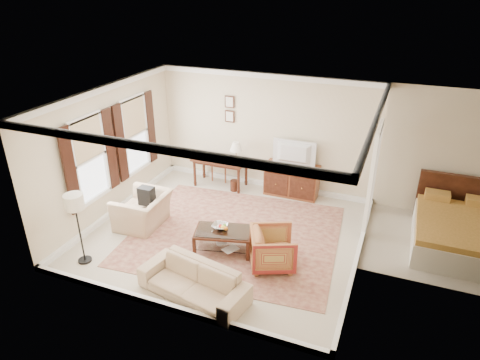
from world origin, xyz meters
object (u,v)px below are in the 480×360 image
Objects in this scene: sideboard at (292,180)px; coffee_table at (223,235)px; striped_armchair at (273,247)px; club_armchair at (142,205)px; tv at (294,146)px; writing_desk at (220,163)px; sofa at (193,277)px.

coffee_table is (-0.60, -2.81, -0.05)m from sideboard.
club_armchair reaches higher than striped_armchair.
tv reaches higher than striped_armchair.
club_armchair reaches higher than coffee_table.
club_armchair is (-0.76, -2.41, -0.15)m from writing_desk.
writing_desk is 3.60m from striped_armchair.
writing_desk is at bearing 115.12° from coffee_table.
writing_desk and sofa have the same top height.
sofa is at bearing 82.72° from tv.
writing_desk is 1.37× the size of tv.
club_armchair is at bearing 44.44° from tv.
sofa is (-0.53, -4.20, -0.03)m from sideboard.
tv is 0.82× the size of coffee_table.
sideboard is 1.06× the size of coffee_table.
sofa is (0.07, -1.40, 0.02)m from coffee_table.
sofa is at bearing -97.25° from sideboard.
sideboard is 1.59× the size of striped_armchair.
sideboard is 4.24m from sofa.
striped_armchair reaches higher than sofa.
club_armchair is at bearing 173.22° from coffee_table.
sofa is at bearing 49.84° from club_armchair.
tv reaches higher than club_armchair.
sofa is at bearing -72.05° from writing_desk.
coffee_table is at bearing 60.06° from striped_armchair.
sideboard reaches higher than coffee_table.
sideboard is at bearing 94.33° from sofa.
striped_armchair is 1.62m from sofa.
sofa is at bearing 118.66° from striped_armchair.
coffee_table is 2.01m from club_armchair.
tv is (0.00, -0.02, 0.90)m from sideboard.
club_armchair reaches higher than sofa.
coffee_table is at bearing -64.88° from writing_desk.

